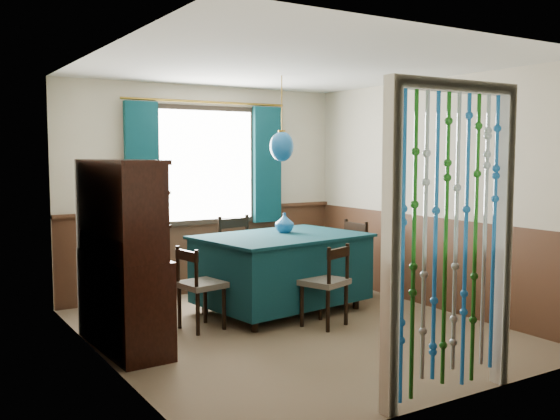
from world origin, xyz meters
TOP-DOWN VIEW (x-y plane):
  - floor at (0.00, 0.00)m, footprint 4.00×4.00m
  - ceiling at (0.00, 0.00)m, footprint 4.00×4.00m
  - wall_back at (0.00, 2.00)m, footprint 3.60×0.00m
  - wall_front at (0.00, -2.00)m, footprint 3.60×0.00m
  - wall_left at (-1.80, 0.00)m, footprint 0.00×4.00m
  - wall_right at (1.80, 0.00)m, footprint 0.00×4.00m
  - wainscot_back at (0.00, 1.99)m, footprint 3.60×0.00m
  - wainscot_front at (0.00, -1.99)m, footprint 3.60×0.00m
  - wainscot_left at (-1.79, 0.00)m, footprint 0.00×4.00m
  - wainscot_right at (1.79, 0.00)m, footprint 0.00×4.00m
  - window at (0.00, 1.95)m, footprint 1.32×0.12m
  - doorway at (0.00, -1.94)m, footprint 1.16×0.12m
  - dining_table at (0.28, 0.68)m, footprint 1.86×1.41m
  - chair_near at (0.34, -0.05)m, footprint 0.51×0.50m
  - chair_far at (0.19, 1.39)m, footprint 0.55×0.53m
  - chair_left at (-0.76, 0.51)m, footprint 0.44×0.46m
  - chair_right at (1.25, 0.82)m, footprint 0.44×0.46m
  - sideboard at (-1.56, 0.35)m, footprint 0.48×1.27m
  - pendant_lamp at (0.28, 0.68)m, footprint 0.25×0.25m
  - vase_table at (0.41, 0.84)m, footprint 0.23×0.23m
  - bowl_shelf at (-1.50, 0.06)m, footprint 0.28×0.28m
  - vase_sideboard at (-1.50, 0.64)m, footprint 0.18×0.18m

SIDE VIEW (x-z plane):
  - floor at x=0.00m, z-range 0.00..0.00m
  - chair_left at x=-0.76m, z-range 0.03..0.84m
  - chair_near at x=0.34m, z-range 0.03..0.84m
  - dining_table at x=0.28m, z-range 0.06..0.89m
  - chair_right at x=1.25m, z-range 0.03..0.93m
  - wainscot_back at x=0.00m, z-range -1.30..2.30m
  - wainscot_front at x=0.00m, z-range -1.30..2.30m
  - wainscot_left at x=-1.79m, z-range -1.50..2.50m
  - wainscot_right at x=1.79m, z-range -1.50..2.50m
  - chair_far at x=0.19m, z-range 0.03..1.00m
  - sideboard at x=-1.56m, z-range -0.24..1.40m
  - vase_sideboard at x=-1.50m, z-range 0.82..1.00m
  - vase_table at x=0.41m, z-range 0.83..1.03m
  - doorway at x=0.00m, z-range -0.04..2.14m
  - bowl_shelf at x=-1.50m, z-range 1.12..1.18m
  - wall_back at x=0.00m, z-range -0.55..3.05m
  - wall_front at x=0.00m, z-range -0.55..3.05m
  - wall_left at x=-1.80m, z-range -0.75..3.25m
  - wall_right at x=1.80m, z-range -0.75..3.25m
  - window at x=0.00m, z-range 0.84..2.26m
  - pendant_lamp at x=0.28m, z-range 1.32..2.21m
  - ceiling at x=0.00m, z-range 2.50..2.50m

